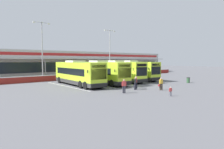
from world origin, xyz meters
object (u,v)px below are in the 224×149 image
Objects in this scene: coach_bus_centre at (118,71)px; pedestrian_with_handbag at (161,84)px; pedestrian_near_bin at (135,83)px; pedestrian_approaching_bus at (124,86)px; litter_bin at (188,80)px; coach_bus_left_centre at (101,73)px; lamp_post_centre at (110,50)px; lamp_post_west at (42,47)px; coach_bus_right_centre at (133,71)px; pedestrian_in_dark_coat at (136,82)px; coach_bus_leftmost at (78,74)px; pedestrian_child at (170,91)px.

pedestrian_with_handbag is at bearing -105.05° from coach_bus_centre.
pedestrian_approaching_bus is (-2.96, -0.98, 0.00)m from pedestrian_near_bin.
coach_bus_centre is 13.23× the size of litter_bin.
coach_bus_left_centre is 1.12× the size of lamp_post_centre.
litter_bin is at bearing -52.89° from coach_bus_centre.
coach_bus_centre is 12.10m from litter_bin.
lamp_post_centre reaches higher than pedestrian_with_handbag.
pedestrian_with_handbag is at bearing -72.78° from lamp_post_west.
coach_bus_right_centre is 1.12× the size of lamp_post_west.
pedestrian_in_dark_coat is at bearing -73.62° from lamp_post_west.
coach_bus_centre is 1.00× the size of coach_bus_right_centre.
lamp_post_centre is (10.45, 18.31, 5.42)m from pedestrian_in_dark_coat.
coach_bus_centre is 4.14m from coach_bus_right_centre.
litter_bin is at bearing -49.32° from lamp_post_west.
coach_bus_leftmost is 7.59× the size of pedestrian_with_handbag.
coach_bus_leftmost is 7.59× the size of pedestrian_in_dark_coat.
pedestrian_approaching_bus is at bearing -112.26° from coach_bus_left_centre.
coach_bus_centre reaches higher than pedestrian_with_handbag.
pedestrian_with_handbag and pedestrian_in_dark_coat have the same top height.
lamp_post_west is (-5.55, 18.89, 5.42)m from pedestrian_in_dark_coat.
coach_bus_leftmost is 14.75m from pedestrian_child.
pedestrian_near_bin and pedestrian_approaching_bus have the same top height.
lamp_post_west reaches higher than coach_bus_leftmost.
lamp_post_west is 1.00× the size of lamp_post_centre.
pedestrian_near_bin is (-0.91, -8.49, -0.91)m from coach_bus_left_centre.
litter_bin is (3.13, -9.99, -1.32)m from coach_bus_right_centre.
coach_bus_left_centre reaches higher than pedestrian_with_handbag.
coach_bus_centre is at bearing -121.66° from lamp_post_centre.
pedestrian_in_dark_coat is 11.70m from litter_bin.
coach_bus_right_centre is at bearing 45.52° from pedestrian_near_bin.
coach_bus_leftmost is at bearing 91.75° from pedestrian_approaching_bus.
pedestrian_in_dark_coat is at bearing -119.71° from lamp_post_centre.
lamp_post_centre is 20.32m from litter_bin.
pedestrian_near_bin is 3.12m from pedestrian_approaching_bus.
lamp_post_centre reaches higher than pedestrian_approaching_bus.
lamp_post_centre is at bearing 66.80° from pedestrian_with_handbag.
pedestrian_near_bin is 20.90m from lamp_post_west.
litter_bin is (10.38, 2.00, -0.39)m from pedestrian_with_handbag.
pedestrian_with_handbag is 23.67m from lamp_post_west.
lamp_post_centre is at bearing 59.14° from pedestrian_near_bin.
pedestrian_with_handbag is 3.36m from pedestrian_in_dark_coat.
coach_bus_centre is at bearing -174.52° from coach_bus_right_centre.
lamp_post_west is (-4.10, 25.22, 5.75)m from pedestrian_child.
coach_bus_centre is at bearing 9.63° from coach_bus_left_centre.
coach_bus_right_centre is 12.33m from pedestrian_in_dark_coat.
coach_bus_right_centre reaches higher than litter_bin.
pedestrian_child is 14.10m from litter_bin.
pedestrian_with_handbag is at bearing 49.73° from pedestrian_child.
pedestrian_in_dark_coat is 1.00× the size of pedestrian_approaching_bus.
coach_bus_right_centre is at bearing 107.41° from litter_bin.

